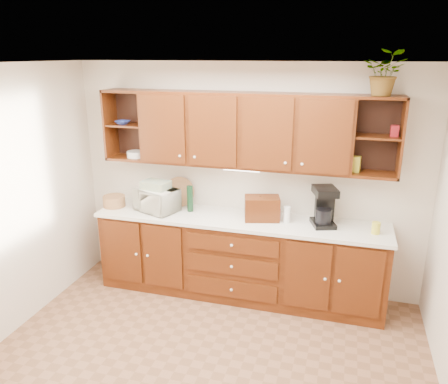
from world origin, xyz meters
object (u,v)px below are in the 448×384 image
Objects in this scene: microwave at (156,200)px; potted_plant at (385,73)px; coffee_maker at (324,207)px; bread_box at (262,208)px.

potted_plant is (2.34, 0.13, 1.43)m from microwave.
microwave is at bearing -176.93° from potted_plant.
potted_plant reaches higher than microwave.
potted_plant reaches higher than coffee_maker.
microwave is 1.15× the size of coffee_maker.
microwave is 1.22m from bread_box.
coffee_maker is 1.44m from potted_plant.
microwave is 2.75m from potted_plant.
potted_plant reaches higher than bread_box.
microwave is 1.29× the size of bread_box.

